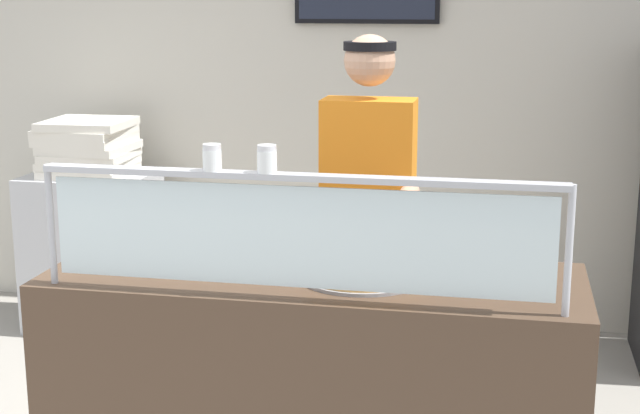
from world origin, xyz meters
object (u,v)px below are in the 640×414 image
object	(u,v)px
pepper_flake_shaker	(267,161)
pizza_box_stack	(88,147)
parmesan_shaker	(212,159)
pizza_tray	(362,273)
worker_figure	(369,217)
pizza_server	(352,268)

from	to	relation	value
pepper_flake_shaker	pizza_box_stack	world-z (taller)	pepper_flake_shaker
parmesan_shaker	pepper_flake_shaker	distance (m)	0.18
pizza_tray	pepper_flake_shaker	xyz separation A→B (m)	(-0.27, -0.27, 0.43)
parmesan_shaker	worker_figure	world-z (taller)	worker_figure
pizza_tray	parmesan_shaker	world-z (taller)	parmesan_shaker
worker_figure	pizza_box_stack	xyz separation A→B (m)	(-1.79, 1.14, 0.06)
pizza_tray	parmesan_shaker	bearing A→B (deg)	-148.69
worker_figure	pizza_server	bearing A→B (deg)	-86.27
pizza_tray	pizza_box_stack	bearing A→B (deg)	135.87
pizza_server	worker_figure	bearing A→B (deg)	77.67
parmesan_shaker	pizza_box_stack	size ratio (longest dim) A/B	0.17
pepper_flake_shaker	pizza_box_stack	xyz separation A→B (m)	(-1.60, 2.09, -0.34)
parmesan_shaker	worker_figure	xyz separation A→B (m)	(0.37, 0.94, -0.39)
worker_figure	parmesan_shaker	bearing A→B (deg)	-111.38
pizza_server	pepper_flake_shaker	distance (m)	0.54
pizza_tray	worker_figure	distance (m)	0.68
parmesan_shaker	pizza_box_stack	xyz separation A→B (m)	(-1.42, 2.09, -0.34)
pizza_tray	worker_figure	world-z (taller)	worker_figure
parmesan_shaker	worker_figure	size ratio (longest dim) A/B	0.05
worker_figure	pizza_tray	bearing A→B (deg)	-83.43
pizza_box_stack	worker_figure	bearing A→B (deg)	-32.52
parmesan_shaker	worker_figure	bearing A→B (deg)	68.62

